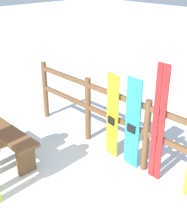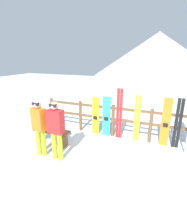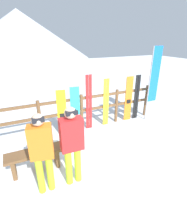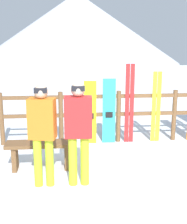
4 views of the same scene
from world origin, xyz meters
name	(u,v)px [view 2 (image 2 of 4)]	position (x,y,z in m)	size (l,w,h in m)	color
ground_plane	(92,164)	(0.00, 0.00, 0.00)	(40.00, 40.00, 0.00)	white
mountain_backdrop	(158,54)	(0.00, 23.89, 3.00)	(18.00, 18.00, 6.00)	silver
fence	(113,118)	(0.00, 1.89, 0.69)	(5.20, 0.10, 1.16)	brown
bench	(52,134)	(-1.62, 0.53, 0.36)	(1.22, 0.36, 0.50)	brown
person_red	(56,127)	(-0.98, -0.13, 0.96)	(0.43, 0.25, 1.65)	#B7D826
person_orange	(39,124)	(-1.53, -0.13, 0.95)	(0.44, 0.31, 1.63)	#B7D826
snowboard_yellow	(96,116)	(-0.64, 1.83, 0.69)	(0.27, 0.09, 1.40)	yellow
snowboard_cyan	(106,117)	(-0.22, 1.83, 0.71)	(0.28, 0.07, 1.44)	#2DBFCC
ski_pair_red	(119,114)	(0.23, 1.83, 0.88)	(0.19, 0.02, 1.75)	red
ski_pair_yellow	(137,119)	(0.83, 1.83, 0.79)	(0.20, 0.02, 1.58)	yellow
snowboard_orange	(166,123)	(1.71, 1.83, 0.78)	(0.26, 0.07, 1.57)	orange
ski_pair_black	(178,124)	(2.05, 1.83, 0.79)	(0.20, 0.02, 1.59)	black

